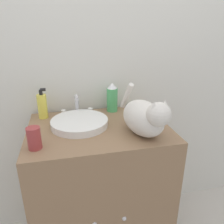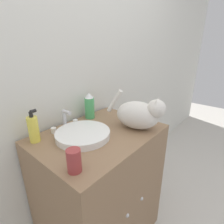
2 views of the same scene
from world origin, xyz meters
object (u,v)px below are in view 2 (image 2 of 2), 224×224
object	(u,v)px
cat	(140,114)
soap_bottle	(34,129)
cup	(74,161)
spray_bottle	(89,106)

from	to	relation	value
cat	soap_bottle	distance (m)	0.63
cup	spray_bottle	bearing A→B (deg)	40.99
cat	soap_bottle	world-z (taller)	cat
soap_bottle	cup	distance (m)	0.37
cat	cup	bearing A→B (deg)	-103.94
spray_bottle	cup	world-z (taller)	spray_bottle
cat	cup	distance (m)	0.53
cat	spray_bottle	size ratio (longest dim) A/B	2.07
spray_bottle	cup	bearing A→B (deg)	-139.01
cat	spray_bottle	distance (m)	0.38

